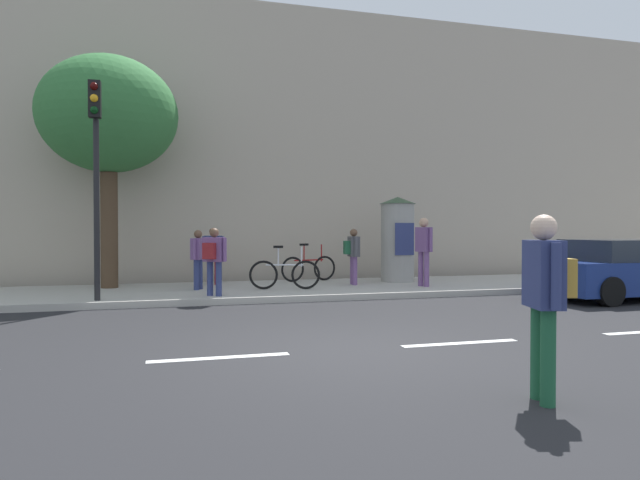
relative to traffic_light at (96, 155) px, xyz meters
The scene contains 16 objects.
ground_plane 7.20m from the traffic_light, 54.38° to the right, with size 80.00×80.00×0.00m, color #232326.
sidewalk_curb 5.19m from the traffic_light, 25.04° to the left, with size 36.00×4.00×0.15m, color #B2ADA3.
lane_markings 7.20m from the traffic_light, 54.38° to the right, with size 25.80×0.16×0.01m.
building_backdrop 7.80m from the traffic_light, 60.92° to the left, with size 36.00×5.00×8.48m, color #B7A893.
traffic_light is the anchor object (origin of this frame).
poster_column 8.38m from the traffic_light, 17.25° to the left, with size 1.04×1.04×2.43m.
street_tree 3.07m from the traffic_light, 89.93° to the left, with size 3.46×3.46×5.89m.
pedestrian_with_bag 9.52m from the traffic_light, 58.54° to the right, with size 0.47×0.63×1.78m.
pedestrian_in_light_jacket 8.21m from the traffic_light, ahead, with size 0.37×0.54×1.80m.
pedestrian_tallest 4.46m from the traffic_light, 47.76° to the left, with size 0.57×0.38×1.53m.
pedestrian_in_red_top 3.24m from the traffic_light, ahead, with size 0.53×0.53×1.52m.
pedestrian_near_pole 6.88m from the traffic_light, 16.55° to the left, with size 0.42×0.66×1.51m.
pedestrian_in_dark_shirt 3.53m from the traffic_light, 38.50° to the left, with size 0.40×0.54×1.48m.
bicycle_leaning 5.15m from the traffic_light, 15.85° to the left, with size 1.73×0.47×1.09m.
bicycle_upright 6.78m from the traffic_light, 30.55° to the left, with size 1.73×0.50×1.09m.
parked_car_blue 12.38m from the traffic_light, ahead, with size 4.59×2.13×1.40m.
Camera 1 is at (-2.37, -7.18, 1.64)m, focal length 31.39 mm.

